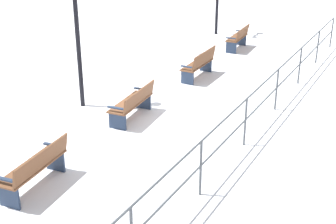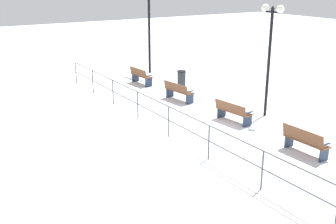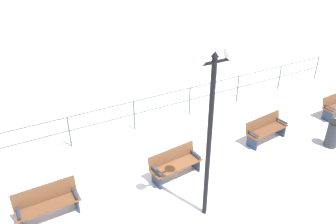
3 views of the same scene
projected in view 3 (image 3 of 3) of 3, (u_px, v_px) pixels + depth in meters
The scene contains 7 objects.
ground_plane at pixel (175, 175), 10.57m from camera, with size 80.00×80.00×0.00m, color white.
bench_second at pixel (47, 202), 8.88m from camera, with size 0.54×1.61×0.90m.
bench_third at pixel (175, 163), 10.34m from camera, with size 0.72×1.66×0.84m.
bench_fourth at pixel (266, 129), 11.99m from camera, with size 0.72×1.69×0.87m.
lamppost_middle at pixel (212, 103), 7.62m from camera, with size 0.31×1.10×4.52m.
waterfront_railing at pixel (134, 110), 12.48m from camera, with size 0.05×18.91×1.16m.
trash_bin at pixel (333, 134), 11.68m from camera, with size 0.44×0.44×0.96m.
Camera 3 is at (7.19, -4.14, 6.82)m, focal length 37.20 mm.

